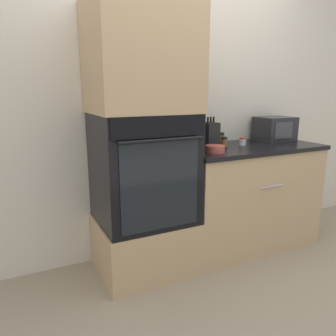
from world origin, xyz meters
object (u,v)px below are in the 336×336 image
at_px(microwave, 275,129).
at_px(condiment_jar_far, 224,142).
at_px(wall_oven, 143,168).
at_px(knife_block, 210,135).
at_px(condiment_jar_near, 221,138).
at_px(condiment_jar_mid, 242,141).
at_px(bowl, 215,149).

distance_m(microwave, condiment_jar_far, 0.63).
height_order(wall_oven, knife_block, wall_oven).
distance_m(knife_block, condiment_jar_far, 0.14).
bearing_deg(condiment_jar_near, condiment_jar_mid, -53.47).
bearing_deg(condiment_jar_near, microwave, -5.64).
xyz_separation_m(wall_oven, condiment_jar_mid, (0.92, 0.03, 0.13)).
bearing_deg(microwave, knife_block, -175.45).
relative_size(wall_oven, bowl, 5.54).
xyz_separation_m(condiment_jar_mid, condiment_jar_far, (-0.18, 0.02, 0.01)).
height_order(wall_oven, condiment_jar_mid, wall_oven).
bearing_deg(bowl, microwave, 18.07).
xyz_separation_m(knife_block, condiment_jar_far, (0.13, -0.02, -0.06)).
bearing_deg(wall_oven, condiment_jar_mid, 2.03).
height_order(bowl, condiment_jar_far, condiment_jar_far).
bearing_deg(bowl, wall_oven, 164.32).
bearing_deg(wall_oven, microwave, 5.42).
xyz_separation_m(microwave, condiment_jar_mid, (-0.45, -0.10, -0.08)).
bearing_deg(condiment_jar_mid, condiment_jar_near, 126.53).
height_order(wall_oven, condiment_jar_far, wall_oven).
xyz_separation_m(knife_block, bowl, (-0.10, -0.22, -0.08)).
bearing_deg(condiment_jar_far, microwave, 7.36).
distance_m(bowl, condiment_jar_near, 0.44).
distance_m(wall_oven, bowl, 0.56).
bearing_deg(condiment_jar_near, bowl, -130.99).
bearing_deg(knife_block, wall_oven, -173.53).
distance_m(knife_block, bowl, 0.25).
bearing_deg(knife_block, condiment_jar_near, 31.10).
bearing_deg(bowl, knife_block, 65.69).
bearing_deg(condiment_jar_far, bowl, -138.77).
distance_m(condiment_jar_near, condiment_jar_far, 0.15).
xyz_separation_m(microwave, knife_block, (-0.75, -0.06, -0.01)).
relative_size(bowl, condiment_jar_far, 1.78).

